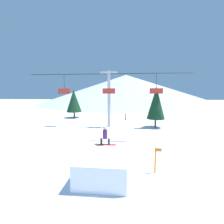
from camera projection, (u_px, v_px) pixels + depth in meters
ground_plane at (120, 181)px, 8.45m from camera, size 220.00×220.00×0.00m
mountain_ridge at (126, 89)px, 77.81m from camera, size 85.12×85.12×14.33m
snow_ramp at (104, 162)px, 9.19m from camera, size 2.78×4.06×1.40m
snowboarder at (105, 136)px, 10.20m from camera, size 1.48×0.31×1.28m
chairlift at (109, 94)px, 21.54m from camera, size 23.37×0.44×8.07m
pine_tree_near at (156, 103)px, 21.35m from camera, size 2.54×2.54×5.87m
pine_tree_far at (74, 101)px, 30.07m from camera, size 3.00×3.00×5.65m
trail_marker at (156, 159)px, 9.25m from camera, size 0.41×0.10×1.60m
distant_skier at (126, 116)px, 27.67m from camera, size 0.24×0.24×1.23m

